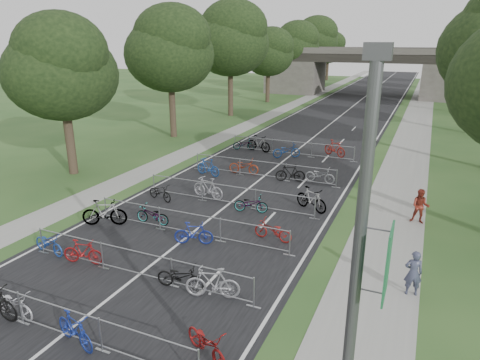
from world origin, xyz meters
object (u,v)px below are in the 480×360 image
(overpass_bridge, at_px, (369,72))
(pedestrian_b, at_px, (420,207))
(lamppost, at_px, (355,312))
(pedestrian_a, at_px, (413,273))

(overpass_bridge, xyz_separation_m, pedestrian_b, (9.20, -48.47, -2.71))
(lamppost, height_order, pedestrian_a, lamppost)
(overpass_bridge, bearing_deg, lamppost, -82.47)
(overpass_bridge, xyz_separation_m, lamppost, (8.33, -63.00, 0.75))
(lamppost, distance_m, pedestrian_a, 8.80)
(lamppost, relative_size, pedestrian_b, 4.97)
(overpass_bridge, relative_size, pedestrian_b, 18.75)
(lamppost, height_order, pedestrian_b, lamppost)
(overpass_bridge, bearing_deg, pedestrian_b, -79.25)
(lamppost, xyz_separation_m, pedestrian_b, (0.87, 14.53, -3.45))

